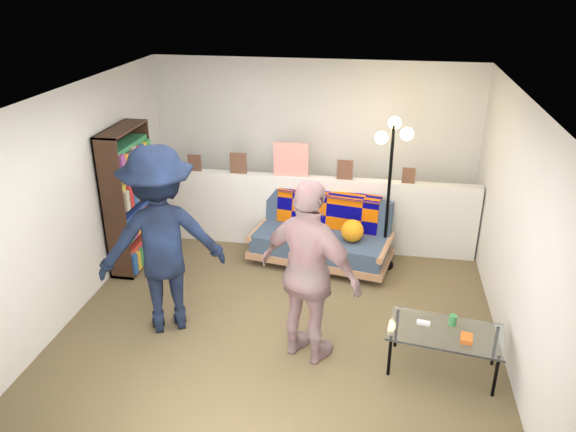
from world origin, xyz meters
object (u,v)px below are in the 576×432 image
(bookshelf, at_px, (130,203))
(coffee_table, at_px, (446,334))
(person_left, at_px, (161,241))
(person_right, at_px, (309,274))
(futon_sofa, at_px, (323,237))
(floor_lamp, at_px, (391,164))

(bookshelf, relative_size, coffee_table, 1.62)
(person_left, bearing_deg, person_right, 143.43)
(futon_sofa, xyz_separation_m, floor_lamp, (0.79, 0.04, 1.00))
(futon_sofa, distance_m, floor_lamp, 1.27)
(coffee_table, xyz_separation_m, person_right, (-1.27, 0.01, 0.51))
(coffee_table, height_order, person_left, person_left)
(futon_sofa, height_order, person_right, person_right)
(bookshelf, distance_m, person_right, 2.87)
(futon_sofa, xyz_separation_m, person_right, (0.08, -1.95, 0.56))
(bookshelf, relative_size, floor_lamp, 0.93)
(futon_sofa, relative_size, person_right, 1.03)
(floor_lamp, xyz_separation_m, person_right, (-0.70, -1.98, -0.44))
(futon_sofa, relative_size, coffee_table, 1.70)
(coffee_table, bearing_deg, person_left, 174.33)
(floor_lamp, distance_m, person_right, 2.15)
(bookshelf, bearing_deg, futon_sofa, 10.57)
(coffee_table, bearing_deg, person_right, 179.71)
(futon_sofa, distance_m, person_left, 2.31)
(person_left, height_order, person_right, person_left)
(person_right, bearing_deg, floor_lamp, -83.34)
(futon_sofa, bearing_deg, floor_lamp, 2.60)
(bookshelf, bearing_deg, person_left, -53.51)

